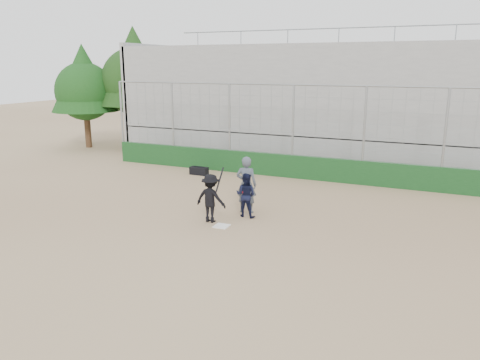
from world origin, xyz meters
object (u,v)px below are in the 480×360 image
at_px(batter_at_plate, 211,198).
at_px(catcher_crouched, 246,202).
at_px(umpire, 246,187).
at_px(equipment_bag, 199,171).

distance_m(batter_at_plate, catcher_crouched, 1.23).
height_order(batter_at_plate, catcher_crouched, batter_at_plate).
height_order(batter_at_plate, umpire, umpire).
distance_m(batter_at_plate, equipment_bag, 6.58).
distance_m(catcher_crouched, equipment_bag, 6.34).
xyz_separation_m(catcher_crouched, equipment_bag, (-4.28, 4.66, -0.32)).
distance_m(umpire, equipment_bag, 5.92).
bearing_deg(equipment_bag, umpire, -45.67).
bearing_deg(catcher_crouched, equipment_bag, 132.56).
distance_m(batter_at_plate, umpire, 1.49).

